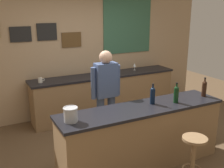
{
  "coord_description": "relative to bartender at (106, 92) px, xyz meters",
  "views": [
    {
      "loc": [
        -2.04,
        -3.4,
        2.28
      ],
      "look_at": [
        -0.05,
        0.45,
        1.05
      ],
      "focal_mm": 43.6,
      "sensor_mm": 36.0,
      "label": 1
    }
  ],
  "objects": [
    {
      "name": "wine_glass_b",
      "position": [
        1.35,
        1.29,
        0.07
      ],
      "size": [
        0.07,
        0.07,
        0.16
      ],
      "color": "silver",
      "rests_on": "side_counter"
    },
    {
      "name": "coffee_mug",
      "position": [
        -0.8,
        1.19,
        0.01
      ],
      "size": [
        0.13,
        0.08,
        0.09
      ],
      "color": "silver",
      "rests_on": "side_counter"
    },
    {
      "name": "bar_counter",
      "position": [
        0.18,
        -0.83,
        -0.47
      ],
      "size": [
        2.5,
        0.6,
        0.92
      ],
      "color": "olive",
      "rests_on": "ground_plane"
    },
    {
      "name": "wine_glass_a",
      "position": [
        0.52,
        1.3,
        0.07
      ],
      "size": [
        0.07,
        0.07,
        0.16
      ],
      "color": "silver",
      "rests_on": "side_counter"
    },
    {
      "name": "bar_stool",
      "position": [
        0.52,
        -1.53,
        -0.48
      ],
      "size": [
        0.32,
        0.32,
        0.68
      ],
      "color": "olive",
      "rests_on": "ground_plane"
    },
    {
      "name": "wine_bottle_c",
      "position": [
        1.3,
        -0.87,
        0.12
      ],
      "size": [
        0.07,
        0.07,
        0.31
      ],
      "color": "black",
      "rests_on": "bar_counter"
    },
    {
      "name": "ground_plane",
      "position": [
        0.18,
        -0.43,
        -0.94
      ],
      "size": [
        10.0,
        10.0,
        0.0
      ],
      "primitive_type": "plane",
      "color": "brown"
    },
    {
      "name": "ice_bucket",
      "position": [
        -0.89,
        -0.85,
        0.08
      ],
      "size": [
        0.19,
        0.19,
        0.19
      ],
      "color": "#B7BABF",
      "rests_on": "bar_counter"
    },
    {
      "name": "wine_bottle_a",
      "position": [
        0.37,
        -0.78,
        0.12
      ],
      "size": [
        0.07,
        0.07,
        0.31
      ],
      "color": "black",
      "rests_on": "bar_counter"
    },
    {
      "name": "side_counter",
      "position": [
        0.58,
        1.22,
        -0.48
      ],
      "size": [
        3.2,
        0.56,
        0.9
      ],
      "color": "olive",
      "rests_on": "ground_plane"
    },
    {
      "name": "bartender",
      "position": [
        0.0,
        0.0,
        0.0
      ],
      "size": [
        0.52,
        0.21,
        1.62
      ],
      "color": "#384766",
      "rests_on": "ground_plane"
    },
    {
      "name": "back_wall",
      "position": [
        0.2,
        1.6,
        0.48
      ],
      "size": [
        6.0,
        0.09,
        2.8
      ],
      "color": "tan",
      "rests_on": "ground_plane"
    },
    {
      "name": "wine_bottle_b",
      "position": [
        0.71,
        -0.9,
        0.12
      ],
      "size": [
        0.07,
        0.07,
        0.31
      ],
      "color": "black",
      "rests_on": "bar_counter"
    }
  ]
}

